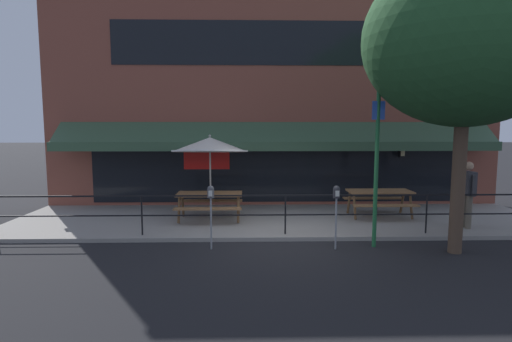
# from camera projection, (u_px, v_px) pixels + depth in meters

# --- Properties ---
(ground_plane) EXTENTS (120.00, 120.00, 0.00)m
(ground_plane) POSITION_uv_depth(u_px,v_px,m) (286.00, 242.00, 9.40)
(ground_plane) COLOR black
(patio_deck) EXTENTS (15.00, 4.00, 0.10)m
(patio_deck) POSITION_uv_depth(u_px,v_px,m) (279.00, 220.00, 11.39)
(patio_deck) COLOR gray
(patio_deck) RESTS_ON ground
(restaurant_building) EXTENTS (15.00, 1.60, 7.66)m
(restaurant_building) POSITION_uv_depth(u_px,v_px,m) (275.00, 93.00, 13.18)
(restaurant_building) COLOR brown
(restaurant_building) RESTS_ON ground
(patio_railing) EXTENTS (13.84, 0.04, 0.97)m
(patio_railing) POSITION_uv_depth(u_px,v_px,m) (285.00, 206.00, 9.61)
(patio_railing) COLOR black
(patio_railing) RESTS_ON patio_deck
(picnic_table_left) EXTENTS (1.80, 1.42, 0.76)m
(picnic_table_left) POSITION_uv_depth(u_px,v_px,m) (210.00, 199.00, 11.08)
(picnic_table_left) COLOR brown
(picnic_table_left) RESTS_ON patio_deck
(picnic_table_centre) EXTENTS (1.80, 1.42, 0.76)m
(picnic_table_centre) POSITION_uv_depth(u_px,v_px,m) (379.00, 196.00, 11.51)
(picnic_table_centre) COLOR brown
(picnic_table_centre) RESTS_ON patio_deck
(patio_umbrella_left) EXTENTS (2.14, 2.14, 2.38)m
(patio_umbrella_left) POSITION_uv_depth(u_px,v_px,m) (210.00, 145.00, 11.22)
(patio_umbrella_left) COLOR #B7B2A8
(patio_umbrella_left) RESTS_ON patio_deck
(pedestrian_walking) EXTENTS (0.26, 0.62, 1.71)m
(pedestrian_walking) POSITION_uv_depth(u_px,v_px,m) (468.00, 191.00, 10.21)
(pedestrian_walking) COLOR #665B4C
(pedestrian_walking) RESTS_ON patio_deck
(parking_meter_near) EXTENTS (0.15, 0.16, 1.42)m
(parking_meter_near) POSITION_uv_depth(u_px,v_px,m) (211.00, 198.00, 8.70)
(parking_meter_near) COLOR gray
(parking_meter_near) RESTS_ON ground
(parking_meter_far) EXTENTS (0.15, 0.16, 1.42)m
(parking_meter_far) POSITION_uv_depth(u_px,v_px,m) (336.00, 198.00, 8.69)
(parking_meter_far) COLOR gray
(parking_meter_far) RESTS_ON ground
(street_sign_pole) EXTENTS (0.28, 0.09, 4.23)m
(street_sign_pole) POSITION_uv_depth(u_px,v_px,m) (377.00, 151.00, 8.76)
(street_sign_pole) COLOR #1E6033
(street_sign_pole) RESTS_ON ground
(street_tree_curbside) EXTENTS (4.20, 3.78, 6.88)m
(street_tree_curbside) POSITION_uv_depth(u_px,v_px,m) (475.00, 26.00, 8.00)
(street_tree_curbside) COLOR brown
(street_tree_curbside) RESTS_ON ground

